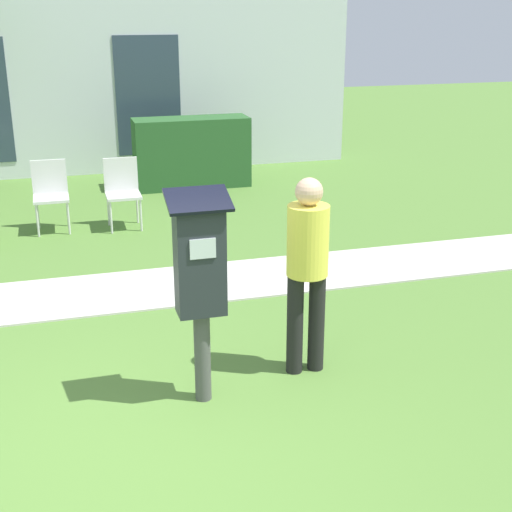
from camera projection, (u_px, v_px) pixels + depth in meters
ground_plane at (120, 455)px, 4.65m from camera, size 40.00×40.00×0.00m
sidewalk at (92, 294)px, 7.20m from camera, size 12.00×1.10×0.02m
building_facade at (62, 80)px, 11.81m from camera, size 10.00×0.26×3.20m
parking_meter at (200, 271)px, 4.98m from camera, size 0.44×0.31×1.59m
person_standing at (307, 261)px, 5.43m from camera, size 0.32×0.32×1.58m
outdoor_chair_middle at (50, 190)px, 9.15m from camera, size 0.44×0.44×0.90m
outdoor_chair_right at (122, 187)px, 9.28m from camera, size 0.44×0.44×0.90m
hedge_row at (192, 153)px, 11.34m from camera, size 1.82×0.60×1.10m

